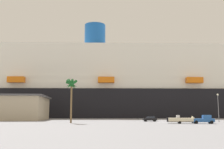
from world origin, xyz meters
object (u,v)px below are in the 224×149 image
object	(u,v)px
parked_car_black_coupe	(150,119)
small_boat_on_trailer	(183,120)
street_lamp	(218,104)
pickup_truck	(204,120)
palm_tree	(72,87)
cruise_ship	(145,89)

from	to	relation	value
parked_car_black_coupe	small_boat_on_trailer	bearing A→B (deg)	-77.01
small_boat_on_trailer	street_lamp	world-z (taller)	street_lamp
pickup_truck	small_boat_on_trailer	size ratio (longest dim) A/B	0.69
pickup_truck	small_boat_on_trailer	distance (m)	5.06
palm_tree	street_lamp	size ratio (longest dim) A/B	1.42
cruise_ship	parked_car_black_coupe	world-z (taller)	cruise_ship
street_lamp	small_boat_on_trailer	bearing A→B (deg)	-149.83
cruise_ship	palm_tree	world-z (taller)	cruise_ship
pickup_truck	small_boat_on_trailer	xyz separation A→B (m)	(-4.91, 1.22, -0.09)
small_boat_on_trailer	cruise_ship	bearing A→B (deg)	82.08
cruise_ship	palm_tree	distance (m)	80.97
cruise_ship	pickup_truck	bearing A→B (deg)	-94.29
pickup_truck	palm_tree	distance (m)	35.84
small_boat_on_trailer	street_lamp	distance (m)	17.36
pickup_truck	street_lamp	distance (m)	14.29
parked_car_black_coupe	street_lamp	bearing A→B (deg)	-25.17
pickup_truck	parked_car_black_coupe	size ratio (longest dim) A/B	1.34
cruise_ship	parked_car_black_coupe	size ratio (longest dim) A/B	51.00
small_boat_on_trailer	street_lamp	xyz separation A→B (m)	(14.50, 8.43, 4.47)
pickup_truck	palm_tree	size ratio (longest dim) A/B	0.50
cruise_ship	small_boat_on_trailer	xyz separation A→B (m)	(-10.86, -78.04, -14.81)
pickup_truck	palm_tree	world-z (taller)	palm_tree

